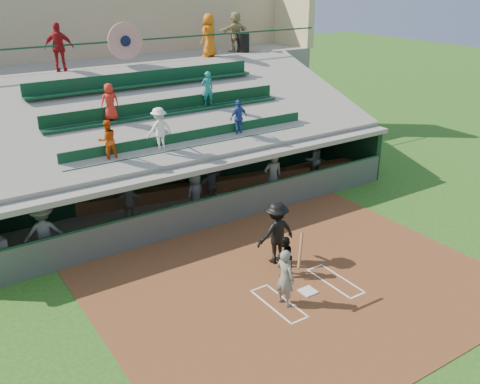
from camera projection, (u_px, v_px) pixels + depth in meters
ground at (308, 292)px, 14.85m from camera, size 100.00×100.00×0.00m
dirt_slab at (297, 284)px, 15.23m from camera, size 11.00×9.00×0.02m
home_plate at (308, 291)px, 14.83m from camera, size 0.43×0.43×0.03m
batters_box_chalk at (308, 292)px, 14.84m from camera, size 2.65×1.85×0.01m
dugout_floor at (191, 208)px, 20.04m from camera, size 16.00×3.50×0.04m
concourse_slab at (118, 112)px, 24.36m from camera, size 20.00×3.00×4.60m
grandstand at (145, 128)px, 22.07m from camera, size 20.40×10.40×7.80m
batter_at_plate at (285, 277)px, 13.99m from camera, size 0.87×0.74×1.95m
catcher at (284, 257)px, 15.42m from camera, size 0.72×0.64×1.23m
home_umpire at (276, 232)px, 16.04m from camera, size 1.28×0.76×1.96m
dugout_bench at (179, 191)px, 20.90m from camera, size 16.06×3.29×0.49m
dugout_player_a at (44, 233)px, 15.99m from camera, size 1.36×0.92×1.94m
dugout_player_b at (129, 203)px, 18.51m from camera, size 0.98×0.66×1.55m
dugout_player_c at (195, 194)px, 19.20m from camera, size 0.91×0.72×1.63m
dugout_player_d at (211, 180)px, 20.44m from camera, size 1.55×1.04×1.60m
dugout_player_e at (273, 177)px, 20.21m from camera, size 0.82×0.63×1.99m
dugout_player_f at (314, 159)px, 22.65m from camera, size 0.88×0.72×1.66m
trash_bin at (243, 43)px, 25.85m from camera, size 0.59×0.59×0.88m
concourse_staff_a at (59, 47)px, 20.68m from camera, size 1.18×0.87×1.86m
concourse_staff_b at (209, 35)px, 24.31m from camera, size 1.09×0.92×1.90m
concourse_staff_c at (235, 32)px, 25.92m from camera, size 1.81×0.85×1.88m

